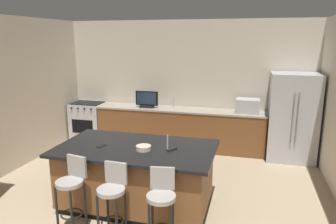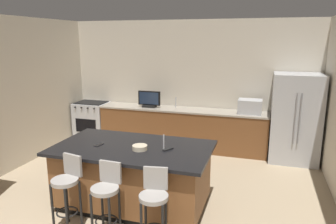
{
  "view_description": "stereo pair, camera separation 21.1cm",
  "coord_description": "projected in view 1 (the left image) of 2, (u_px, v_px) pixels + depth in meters",
  "views": [
    {
      "loc": [
        1.45,
        -1.94,
        2.43
      ],
      "look_at": [
        0.0,
        3.47,
        1.12
      ],
      "focal_mm": 33.94,
      "sensor_mm": 36.0,
      "label": 1
    },
    {
      "loc": [
        1.65,
        -1.88,
        2.43
      ],
      "look_at": [
        0.0,
        3.47,
        1.12
      ],
      "focal_mm": 33.94,
      "sensor_mm": 36.0,
      "label": 2
    }
  ],
  "objects": [
    {
      "name": "bar_stool_left",
      "position": [
        72.0,
        188.0,
        3.99
      ],
      "size": [
        0.35,
        0.36,
        0.98
      ],
      "rotation": [
        0.0,
        0.0,
        -0.2
      ],
      "color": "gray",
      "rests_on": "ground_plane"
    },
    {
      "name": "microwave",
      "position": [
        248.0,
        106.0,
        6.65
      ],
      "size": [
        0.48,
        0.36,
        0.29
      ],
      "primitive_type": "cube",
      "color": "#B7BABF",
      "rests_on": "counter_back"
    },
    {
      "name": "cell_phone",
      "position": [
        102.0,
        146.0,
        4.57
      ],
      "size": [
        0.1,
        0.16,
        0.01
      ],
      "primitive_type": "cube",
      "rotation": [
        0.0,
        0.0,
        -0.2
      ],
      "color": "black",
      "rests_on": "kitchen_island"
    },
    {
      "name": "tv_remote",
      "position": [
        172.0,
        149.0,
        4.41
      ],
      "size": [
        0.13,
        0.17,
        0.02
      ],
      "primitive_type": "cube",
      "rotation": [
        0.0,
        0.0,
        -0.56
      ],
      "color": "black",
      "rests_on": "kitchen_island"
    },
    {
      "name": "fruit_bowl",
      "position": [
        144.0,
        148.0,
        4.4
      ],
      "size": [
        0.21,
        0.21,
        0.06
      ],
      "primitive_type": "cylinder",
      "color": "beige",
      "rests_on": "kitchen_island"
    },
    {
      "name": "tv_monitor",
      "position": [
        147.0,
        100.0,
        7.16
      ],
      "size": [
        0.51,
        0.16,
        0.37
      ],
      "color": "black",
      "rests_on": "counter_back"
    },
    {
      "name": "sink_faucet_island",
      "position": [
        168.0,
        142.0,
        4.39
      ],
      "size": [
        0.02,
        0.02,
        0.22
      ],
      "primitive_type": "cylinder",
      "color": "#B2B2B7",
      "rests_on": "kitchen_island"
    },
    {
      "name": "sink_faucet_back",
      "position": [
        173.0,
        102.0,
        7.16
      ],
      "size": [
        0.02,
        0.02,
        0.24
      ],
      "primitive_type": "cylinder",
      "color": "#B2B2B7",
      "rests_on": "counter_back"
    },
    {
      "name": "bar_stool_center",
      "position": [
        113.0,
        195.0,
        3.84
      ],
      "size": [
        0.34,
        0.34,
        0.96
      ],
      "rotation": [
        0.0,
        0.0,
        -0.04
      ],
      "color": "gray",
      "rests_on": "ground_plane"
    },
    {
      "name": "wall_back",
      "position": [
        187.0,
        84.0,
        7.28
      ],
      "size": [
        6.09,
        0.12,
        2.83
      ],
      "primitive_type": "cube",
      "color": "beige",
      "rests_on": "ground_plane"
    },
    {
      "name": "kitchen_island",
      "position": [
        137.0,
        176.0,
        4.64
      ],
      "size": [
        2.25,
        1.28,
        0.91
      ],
      "color": "black",
      "rests_on": "ground_plane"
    },
    {
      "name": "refrigerator",
      "position": [
        292.0,
        117.0,
        6.38
      ],
      "size": [
        0.93,
        0.82,
        1.76
      ],
      "color": "#B7BABF",
      "rests_on": "ground_plane"
    },
    {
      "name": "bar_stool_right",
      "position": [
        161.0,
        202.0,
        3.67
      ],
      "size": [
        0.34,
        0.36,
        0.96
      ],
      "rotation": [
        0.0,
        0.0,
        0.17
      ],
      "color": "gray",
      "rests_on": "ground_plane"
    },
    {
      "name": "range_oven",
      "position": [
        89.0,
        121.0,
        7.73
      ],
      "size": [
        0.77,
        0.63,
        0.92
      ],
      "color": "#B7BABF",
      "rests_on": "ground_plane"
    },
    {
      "name": "counter_back",
      "position": [
        179.0,
        128.0,
        7.16
      ],
      "size": [
        3.76,
        0.62,
        0.9
      ],
      "color": "brown",
      "rests_on": "ground_plane"
    }
  ]
}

